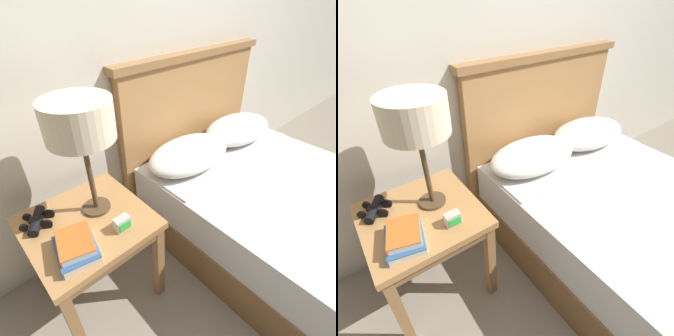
% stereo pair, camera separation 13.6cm
% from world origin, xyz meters
% --- Properties ---
extents(ground_plane, '(20.00, 20.00, 0.00)m').
position_xyz_m(ground_plane, '(0.00, 0.00, 0.00)').
color(ground_plane, gray).
rests_on(ground_plane, ground).
extents(wall_back, '(8.00, 0.06, 2.60)m').
position_xyz_m(wall_back, '(0.00, 1.08, 1.30)').
color(wall_back, beige).
rests_on(wall_back, ground_plane).
extents(nightstand, '(0.54, 0.52, 0.56)m').
position_xyz_m(nightstand, '(-0.71, 0.69, 0.48)').
color(nightstand, '#AD7A47').
rests_on(nightstand, ground_plane).
extents(bed, '(1.26, 2.06, 1.11)m').
position_xyz_m(bed, '(0.31, 0.09, 0.28)').
color(bed, brown).
rests_on(bed, ground_plane).
extents(table_lamp, '(0.28, 0.28, 0.54)m').
position_xyz_m(table_lamp, '(-0.63, 0.73, 1.01)').
color(table_lamp, '#4C3823').
rests_on(table_lamp, nightstand).
extents(book_on_nightstand, '(0.19, 0.22, 0.04)m').
position_xyz_m(book_on_nightstand, '(-0.82, 0.56, 0.58)').
color(book_on_nightstand, silver).
rests_on(book_on_nightstand, nightstand).
extents(book_stacked_on_top, '(0.17, 0.20, 0.03)m').
position_xyz_m(book_stacked_on_top, '(-0.82, 0.57, 0.62)').
color(book_stacked_on_top, silver).
rests_on(book_stacked_on_top, book_on_nightstand).
extents(binoculars_pair, '(0.16, 0.16, 0.05)m').
position_xyz_m(binoculars_pair, '(-0.88, 0.82, 0.59)').
color(binoculars_pair, black).
rests_on(binoculars_pair, nightstand).
extents(alarm_clock, '(0.07, 0.05, 0.06)m').
position_xyz_m(alarm_clock, '(-0.61, 0.54, 0.59)').
color(alarm_clock, '#B7B2A8').
rests_on(alarm_clock, nightstand).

